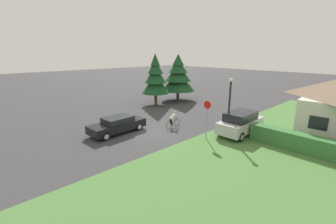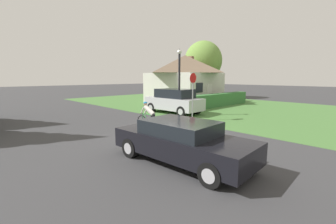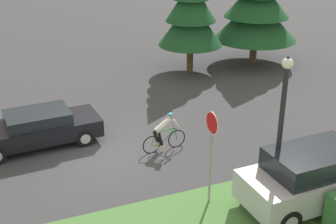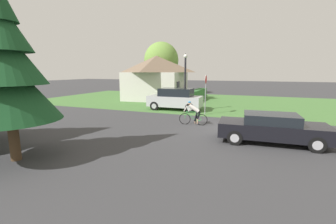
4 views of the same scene
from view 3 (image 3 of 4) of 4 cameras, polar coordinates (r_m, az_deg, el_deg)
The scene contains 8 objects.
ground_plane at distance 17.03m, azimuth -7.96°, elevation -4.98°, with size 140.00×140.00×0.00m, color #38383A.
sedan_left_lane at distance 17.78m, azimuth -15.68°, elevation -1.95°, with size 2.05×4.67×1.33m.
cyclist at distance 16.76m, azimuth -0.50°, elevation -2.54°, with size 0.44×1.71×1.44m.
parked_suv_right at distance 14.41m, azimuth 17.40°, elevation -7.55°, with size 2.05×4.49×1.80m.
stop_sign at distance 13.32m, azimuth 5.30°, elevation -3.57°, with size 0.66×0.07×2.94m.
street_lamp at distance 13.36m, azimuth 13.66°, elevation -0.88°, with size 0.31×0.31×4.56m.
conifer_tall_near at distance 24.36m, azimuth 2.81°, elevation 12.37°, with size 3.37×3.37×6.22m.
conifer_tall_far at distance 26.30m, azimuth 10.77°, elevation 12.61°, with size 4.55×4.55×6.11m.
Camera 3 is at (14.56, -3.37, 8.16)m, focal length 50.00 mm.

